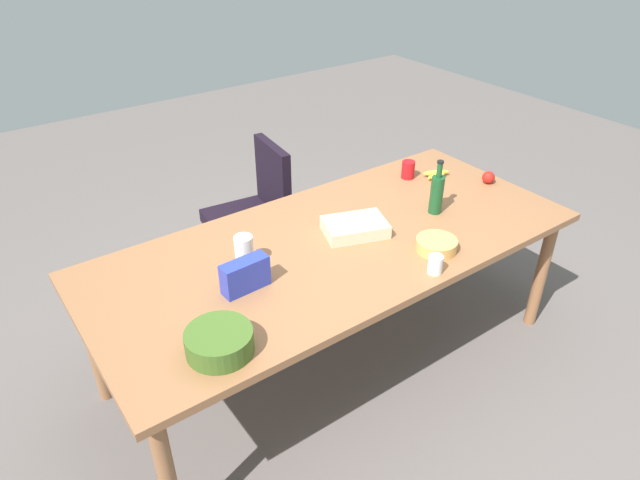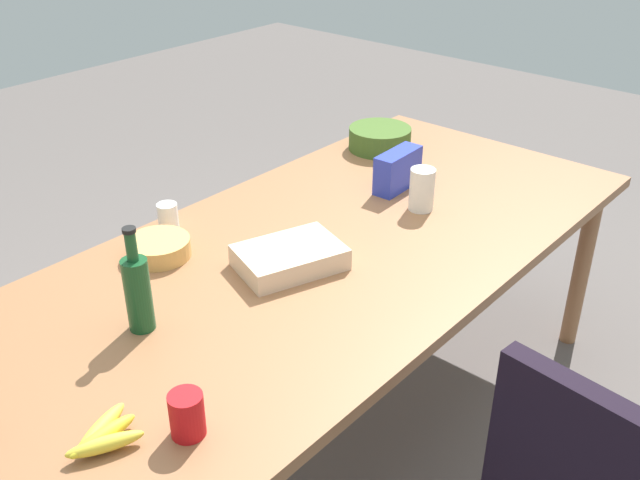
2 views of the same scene
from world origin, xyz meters
name	(u,v)px [view 1 (image 1 of 2)]	position (x,y,z in m)	size (l,w,h in m)	color
ground_plane	(335,356)	(0.00, 0.00, 0.00)	(10.00, 10.00, 0.00)	#625A57
conference_table	(337,252)	(0.00, 0.00, 0.73)	(2.54, 1.13, 0.79)	#94613D
office_chair	(253,227)	(-0.07, -1.03, 0.36)	(0.56, 0.56, 0.93)	gray
red_solo_cup	(408,170)	(-0.81, -0.33, 0.85)	(0.08, 0.08, 0.11)	red
mayo_jar	(244,251)	(0.48, -0.09, 0.87)	(0.09, 0.09, 0.16)	white
chip_bag_blue	(245,275)	(0.57, 0.08, 0.87)	(0.22, 0.08, 0.15)	#2939B5
wine_bottle	(437,193)	(-0.63, 0.08, 0.91)	(0.09, 0.09, 0.31)	#174B25
chip_bowl	(436,245)	(-0.35, 0.35, 0.82)	(0.20, 0.20, 0.06)	#DEA556
sheet_cake	(355,227)	(-0.13, -0.01, 0.83)	(0.32, 0.22, 0.07)	beige
apple_red	(488,177)	(-1.15, 0.01, 0.83)	(0.08, 0.08, 0.08)	red
banana_bunch	(438,175)	(-0.95, -0.22, 0.82)	(0.19, 0.15, 0.04)	yellow
paper_cup	(435,264)	(-0.21, 0.49, 0.84)	(0.07, 0.07, 0.09)	white
salad_bowl	(219,342)	(0.86, 0.37, 0.84)	(0.27, 0.27, 0.10)	#3F6022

